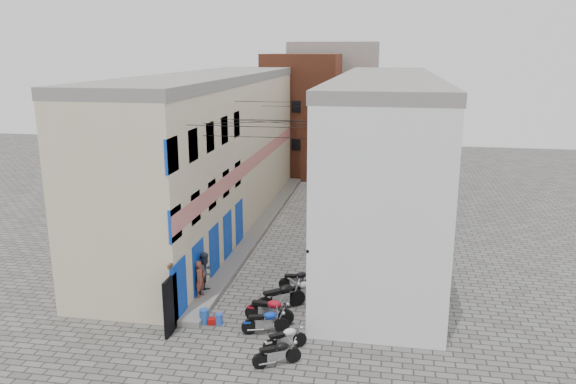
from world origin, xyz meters
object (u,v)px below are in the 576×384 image
Objects in this scene: motorcycle_a at (277,352)px; motorcycle_c at (265,320)px; red_crate at (213,321)px; motorcycle_e at (281,295)px; water_jug_far at (219,319)px; motorcycle_g at (297,279)px; motorcycle_b at (285,338)px; person_a at (200,279)px; water_jug_near at (204,316)px; motorcycle_f at (300,290)px; person_b at (206,272)px; motorcycle_d at (269,308)px.

motorcycle_a is 0.96× the size of motorcycle_c.
motorcycle_e is at bearing 35.48° from red_crate.
water_jug_far is 0.28m from red_crate.
motorcycle_e is at bearing -24.08° from motorcycle_g.
person_a is at bearing -163.13° from motorcycle_b.
person_a is 2.41m from water_jug_far.
water_jug_near is at bearing -154.36° from motorcycle_a.
motorcycle_f is (-0.01, 5.03, 0.02)m from motorcycle_a.
water_jug_far is at bearing -152.08° from motorcycle_b.
motorcycle_a is 1.02× the size of motorcycle_g.
person_b is at bearing -129.49° from motorcycle_f.
motorcycle_b is 5.26m from motorcycle_g.
motorcycle_d is 3.47× the size of water_jug_near.
red_crate is (-0.26, 0.00, -0.11)m from water_jug_far.
motorcycle_g is 4.53m from water_jug_far.
motorcycle_f is 4.09m from person_b.
motorcycle_e reaches higher than motorcycle_d.
motorcycle_f is at bearing -70.43° from person_a.
motorcycle_f is at bearing 151.96° from motorcycle_a.
red_crate is (-3.11, 1.43, -0.38)m from motorcycle_b.
motorcycle_c is at bearing 8.48° from motorcycle_d.
motorcycle_c is 0.89m from motorcycle_d.
motorcycle_g is at bearing 54.64° from red_crate.
motorcycle_c is 1.15× the size of person_a.
person_a is (-4.21, 3.26, 0.54)m from motorcycle_b.
water_jug_near is at bearing -152.12° from person_b.
motorcycle_b is 1.08× the size of person_a.
person_b reaches higher than person_a.
water_jug_far is at bearing 0.00° from red_crate.
person_b is at bearing 106.36° from water_jug_near.
motorcycle_a is 0.98× the size of person_b.
red_crate is at bearing -139.75° from person_a.
motorcycle_e is (-0.66, 4.14, 0.14)m from motorcycle_a.
water_jug_far is (1.36, -1.82, -0.81)m from person_a.
red_crate is (-2.13, -0.53, -0.46)m from motorcycle_d.
person_b is (-4.04, -0.21, 0.61)m from motorcycle_f.
red_crate is (1.03, -2.36, -1.01)m from person_b.
person_a reaches higher than motorcycle_f.
person_b is (-4.06, 4.82, 0.63)m from motorcycle_a.
person_a reaches higher than motorcycle_d.
person_a is 3.55× the size of water_jug_far.
motorcycle_d is 5.50× the size of red_crate.
motorcycle_a is at bearing -36.15° from water_jug_near.
motorcycle_a reaches higher than red_crate.
motorcycle_c reaches higher than motorcycle_g.
motorcycle_d is at bearing -65.96° from motorcycle_f.
motorcycle_b is at bearing -118.51° from person_a.
motorcycle_d is at bearing -108.53° from person_b.
water_jug_far is (-2.77, 2.46, -0.28)m from motorcycle_a.
motorcycle_a is 1.02× the size of motorcycle_b.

